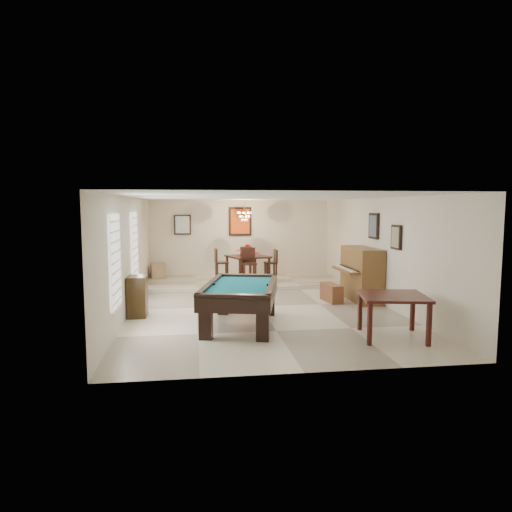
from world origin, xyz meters
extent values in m
cube|color=beige|center=(0.00, 0.00, -0.01)|extent=(6.00, 9.00, 0.02)
cube|color=silver|center=(0.00, 4.50, 1.30)|extent=(6.00, 0.04, 2.60)
cube|color=silver|center=(0.00, -4.50, 1.30)|extent=(6.00, 0.04, 2.60)
cube|color=silver|center=(-3.00, 0.00, 1.30)|extent=(0.04, 9.00, 2.60)
cube|color=silver|center=(3.00, 0.00, 1.30)|extent=(0.04, 9.00, 2.60)
cube|color=white|center=(0.00, 0.00, 2.60)|extent=(6.00, 9.00, 0.04)
cube|color=beige|center=(0.00, 3.25, 0.06)|extent=(6.00, 2.50, 0.12)
cube|color=white|center=(-2.97, -2.20, 1.40)|extent=(0.06, 1.00, 1.70)
cube|color=white|center=(-2.97, 0.60, 1.40)|extent=(0.06, 1.00, 1.70)
cube|color=brown|center=(1.88, 0.28, 0.22)|extent=(0.39, 0.82, 0.44)
cube|color=black|center=(-2.78, -0.66, 0.44)|extent=(0.39, 0.59, 0.89)
cube|color=tan|center=(-2.69, 4.04, 0.36)|extent=(0.49, 0.58, 0.48)
cube|color=#D84C14|center=(0.00, 4.46, 1.90)|extent=(0.75, 0.06, 0.95)
cube|color=white|center=(-1.90, 4.46, 1.80)|extent=(0.55, 0.06, 0.65)
cube|color=slate|center=(2.96, 0.30, 1.90)|extent=(0.06, 0.55, 0.65)
cube|color=gray|center=(2.96, -1.00, 1.70)|extent=(0.06, 0.45, 0.55)
camera|label=1|loc=(-1.56, -10.68, 2.37)|focal=32.00mm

